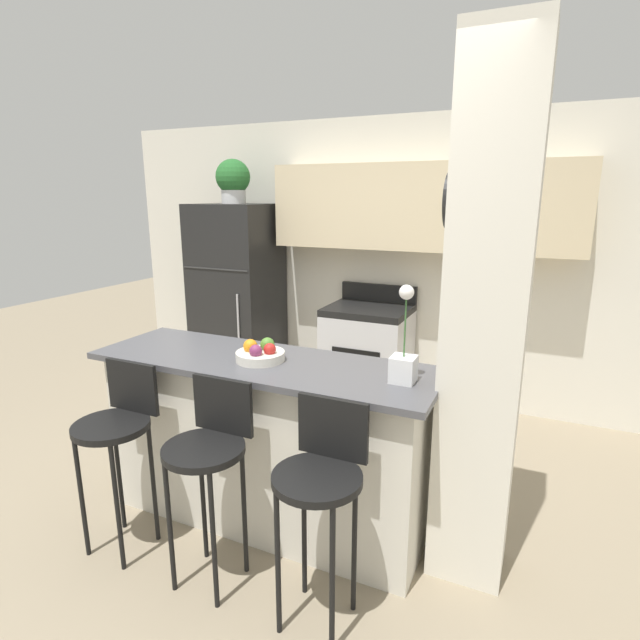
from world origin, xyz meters
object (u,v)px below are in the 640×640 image
at_px(fruit_bowl, 260,353).
at_px(bar_stool_right, 321,479).
at_px(bar_stool_mid, 209,451).
at_px(orchid_vase, 404,357).
at_px(refrigerator, 238,297).
at_px(potted_plant_on_fridge, 233,180).
at_px(bar_stool_left, 118,428).
at_px(stove_range, 367,355).

bearing_deg(fruit_bowl, bar_stool_right, -39.72).
distance_m(bar_stool_mid, orchid_vase, 1.03).
distance_m(refrigerator, potted_plant_on_fridge, 1.11).
height_order(bar_stool_left, bar_stool_mid, same).
xyz_separation_m(bar_stool_left, fruit_bowl, (0.59, 0.49, 0.35)).
bearing_deg(refrigerator, orchid_vase, -40.05).
relative_size(bar_stool_left, potted_plant_on_fridge, 2.50).
height_order(stove_range, bar_stool_right, stove_range).
bearing_deg(orchid_vase, refrigerator, 139.95).
bearing_deg(refrigerator, bar_stool_left, -71.13).
height_order(orchid_vase, fruit_bowl, orchid_vase).
bearing_deg(fruit_bowl, stove_range, 91.02).
distance_m(bar_stool_left, bar_stool_right, 1.17).
height_order(refrigerator, potted_plant_on_fridge, potted_plant_on_fridge).
height_order(bar_stool_left, fruit_bowl, fruit_bowl).
bearing_deg(orchid_vase, bar_stool_mid, -148.11).
height_order(bar_stool_left, orchid_vase, orchid_vase).
distance_m(refrigerator, bar_stool_mid, 2.71).
bearing_deg(potted_plant_on_fridge, orchid_vase, -40.05).
height_order(bar_stool_right, potted_plant_on_fridge, potted_plant_on_fridge).
xyz_separation_m(refrigerator, bar_stool_left, (0.79, -2.32, -0.21)).
xyz_separation_m(orchid_vase, fruit_bowl, (-0.79, -0.01, -0.09)).
bearing_deg(bar_stool_left, bar_stool_right, 0.00).
height_order(refrigerator, fruit_bowl, refrigerator).
bearing_deg(potted_plant_on_fridge, bar_stool_left, -71.13).
distance_m(bar_stool_left, fruit_bowl, 0.84).
relative_size(refrigerator, stove_range, 1.68).
bearing_deg(bar_stool_left, refrigerator, 108.87).
bearing_deg(fruit_bowl, orchid_vase, 0.60).
height_order(potted_plant_on_fridge, orchid_vase, potted_plant_on_fridge).
bearing_deg(refrigerator, bar_stool_mid, -59.29).
relative_size(bar_stool_mid, orchid_vase, 2.13).
distance_m(bar_stool_left, orchid_vase, 1.53).
bearing_deg(fruit_bowl, refrigerator, 126.93).
distance_m(stove_range, bar_stool_left, 2.45).
height_order(stove_range, orchid_vase, orchid_vase).
relative_size(bar_stool_left, orchid_vase, 2.13).
height_order(refrigerator, stove_range, refrigerator).
xyz_separation_m(stove_range, orchid_vase, (0.83, -1.88, 0.66)).
xyz_separation_m(bar_stool_left, bar_stool_right, (1.17, 0.00, 0.00)).
xyz_separation_m(stove_range, bar_stool_left, (-0.55, -2.37, 0.23)).
relative_size(stove_range, bar_stool_left, 1.05).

